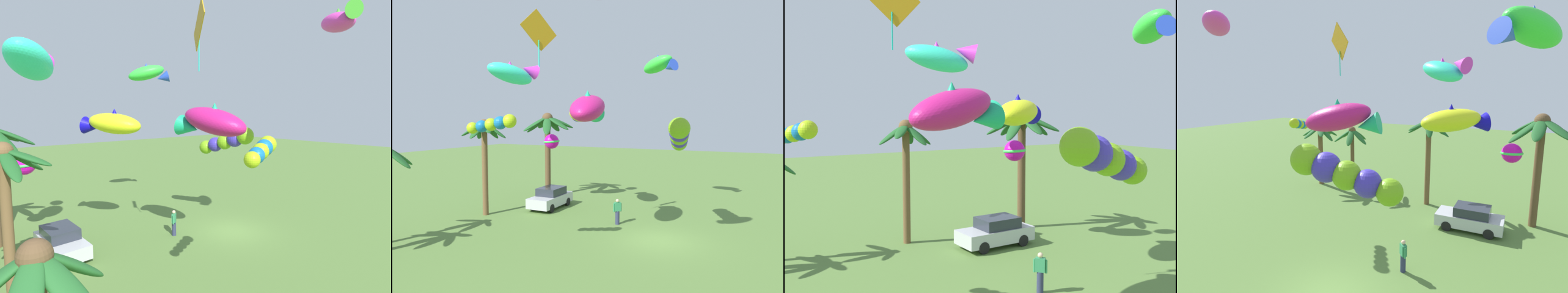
{
  "view_description": "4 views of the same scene",
  "coord_description": "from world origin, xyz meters",
  "views": [
    {
      "loc": [
        -12.32,
        13.94,
        7.56
      ],
      "look_at": [
        -0.93,
        3.96,
        5.82
      ],
      "focal_mm": 27.75,
      "sensor_mm": 36.0,
      "label": 1
    },
    {
      "loc": [
        -19.19,
        -5.28,
        6.49
      ],
      "look_at": [
        0.78,
        4.64,
        4.88
      ],
      "focal_mm": 34.27,
      "sensor_mm": 36.0,
      "label": 2
    },
    {
      "loc": [
        -9.1,
        -10.64,
        7.14
      ],
      "look_at": [
        0.67,
        5.51,
        5.57
      ],
      "focal_mm": 43.08,
      "sensor_mm": 36.0,
      "label": 3
    },
    {
      "loc": [
        6.98,
        -9.23,
        8.49
      ],
      "look_at": [
        -0.32,
        4.43,
        5.6
      ],
      "focal_mm": 28.55,
      "sensor_mm": 36.0,
      "label": 4
    }
  ],
  "objects": [
    {
      "name": "ground_plane",
      "position": [
        0.0,
        0.0,
        0.0
      ],
      "size": [
        120.0,
        120.0,
        0.0
      ],
      "primitive_type": "plane",
      "color": "#567A38"
    },
    {
      "name": "palm_tree_0",
      "position": [
        7.26,
        11.61,
        5.45
      ],
      "size": [
        4.04,
        4.33,
        7.07
      ],
      "color": "brown",
      "rests_on": "ground"
    },
    {
      "name": "palm_tree_1",
      "position": [
        0.13,
        12.1,
        4.84
      ],
      "size": [
        3.09,
        3.13,
        6.52
      ],
      "color": "brown",
      "rests_on": "ground"
    },
    {
      "name": "parked_car_0",
      "position": [
        3.85,
        9.23,
        0.75
      ],
      "size": [
        3.95,
        1.83,
        1.51
      ],
      "color": "#BCBCC1",
      "rests_on": "ground"
    },
    {
      "name": "spectator_0",
      "position": [
        1.97,
        3.19,
        0.81
      ],
      "size": [
        0.43,
        0.44,
        1.59
      ],
      "color": "#2D3351",
      "rests_on": "ground"
    },
    {
      "name": "kite_fish_0",
      "position": [
        6.49,
        1.93,
        10.3
      ],
      "size": [
        2.53,
        3.15,
        1.58
      ],
      "color": "#36E93E"
    },
    {
      "name": "kite_tube_1",
      "position": [
        1.22,
        -0.71,
        5.65
      ],
      "size": [
        3.94,
        1.67,
        1.96
      ],
      "color": "#75B619"
    },
    {
      "name": "kite_fish_2",
      "position": [
        3.29,
        6.44,
        6.92
      ],
      "size": [
        3.63,
        3.06,
        1.55
      ],
      "color": "yellow"
    },
    {
      "name": "kite_fish_3",
      "position": [
        1.5,
        10.69,
        9.66
      ],
      "size": [
        3.96,
        3.05,
        1.94
      ],
      "color": "#30F0C4"
    },
    {
      "name": "kite_tube_4",
      "position": [
        -6.31,
        5.77,
        6.29
      ],
      "size": [
        1.15,
        2.16,
        0.88
      ],
      "color": "#A6CD17"
    },
    {
      "name": "kite_fish_5",
      "position": [
        -1.5,
        3.47,
        7.06
      ],
      "size": [
        4.26,
        2.58,
        1.98
      ],
      "color": "#C51871"
    },
    {
      "name": "kite_ball_6",
      "position": [
        5.78,
        10.32,
        4.77
      ],
      "size": [
        1.75,
        1.75,
        1.16
      ],
      "color": "#D70DB1"
    },
    {
      "name": "kite_diamond_7",
      "position": [
        -2.98,
        5.57,
        11.0
      ],
      "size": [
        1.8,
        1.07,
        2.87
      ],
      "color": "#C98D14"
    }
  ]
}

